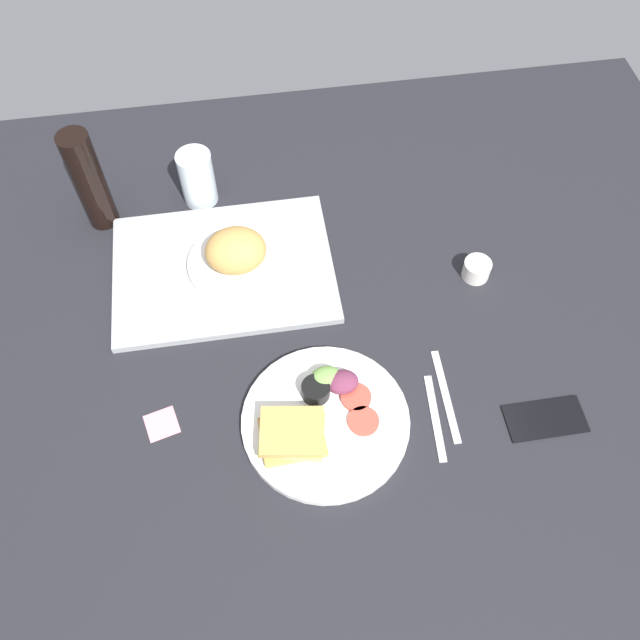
% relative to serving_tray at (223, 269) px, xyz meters
% --- Properties ---
extents(ground_plane, '(1.90, 1.50, 0.03)m').
position_rel_serving_tray_xyz_m(ground_plane, '(0.16, -0.21, -0.02)').
color(ground_plane, black).
extents(serving_tray, '(0.45, 0.33, 0.02)m').
position_rel_serving_tray_xyz_m(serving_tray, '(0.00, 0.00, 0.00)').
color(serving_tray, '#9EA0A3').
rests_on(serving_tray, ground_plane).
extents(bread_plate_near, '(0.20, 0.20, 0.10)m').
position_rel_serving_tray_xyz_m(bread_plate_near, '(0.03, -0.00, 0.05)').
color(bread_plate_near, white).
rests_on(bread_plate_near, serving_tray).
extents(plate_with_salad, '(0.30, 0.30, 0.05)m').
position_rel_serving_tray_xyz_m(plate_with_salad, '(0.15, -0.37, 0.01)').
color(plate_with_salad, white).
rests_on(plate_with_salad, ground_plane).
extents(drinking_glass, '(0.08, 0.08, 0.13)m').
position_rel_serving_tray_xyz_m(drinking_glass, '(-0.03, 0.21, 0.06)').
color(drinking_glass, silver).
rests_on(drinking_glass, ground_plane).
extents(soda_bottle, '(0.06, 0.06, 0.24)m').
position_rel_serving_tray_xyz_m(soda_bottle, '(-0.25, 0.18, 0.11)').
color(soda_bottle, black).
rests_on(soda_bottle, ground_plane).
extents(espresso_cup, '(0.06, 0.06, 0.04)m').
position_rel_serving_tray_xyz_m(espresso_cup, '(0.51, -0.09, 0.01)').
color(espresso_cup, silver).
rests_on(espresso_cup, ground_plane).
extents(fork, '(0.03, 0.17, 0.01)m').
position_rel_serving_tray_xyz_m(fork, '(0.35, -0.39, -0.01)').
color(fork, '#B7B7BC').
rests_on(fork, ground_plane).
extents(knife, '(0.02, 0.19, 0.01)m').
position_rel_serving_tray_xyz_m(knife, '(0.38, -0.35, -0.01)').
color(knife, '#B7B7BC').
rests_on(knife, ground_plane).
extents(cell_phone, '(0.14, 0.07, 0.01)m').
position_rel_serving_tray_xyz_m(cell_phone, '(0.55, -0.42, -0.00)').
color(cell_phone, black).
rests_on(cell_phone, ground_plane).
extents(sticky_note, '(0.07, 0.07, 0.00)m').
position_rel_serving_tray_xyz_m(sticky_note, '(-0.14, -0.33, -0.01)').
color(sticky_note, pink).
rests_on(sticky_note, ground_plane).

